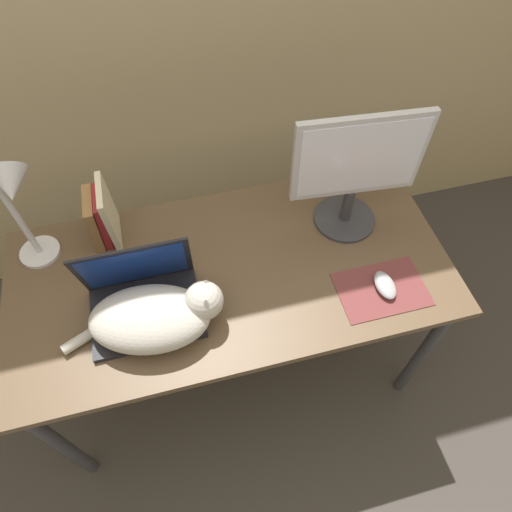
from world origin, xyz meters
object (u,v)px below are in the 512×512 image
(external_monitor, at_px, (356,170))
(desk_lamp, at_px, (16,201))
(cat, at_px, (156,316))
(computer_mouse, at_px, (385,285))
(book_row, at_px, (102,217))
(laptop, at_px, (143,299))

(external_monitor, xyz_separation_m, desk_lamp, (-0.99, 0.09, 0.04))
(external_monitor, bearing_deg, cat, -159.42)
(cat, distance_m, computer_mouse, 0.70)
(external_monitor, relative_size, book_row, 1.99)
(cat, relative_size, book_row, 2.19)
(computer_mouse, height_order, book_row, book_row)
(laptop, distance_m, computer_mouse, 0.74)
(cat, distance_m, external_monitor, 0.74)
(laptop, relative_size, computer_mouse, 3.12)
(book_row, distance_m, desk_lamp, 0.27)
(cat, xyz_separation_m, computer_mouse, (0.70, -0.04, -0.05))
(cat, relative_size, external_monitor, 1.10)
(computer_mouse, relative_size, desk_lamp, 0.25)
(book_row, bearing_deg, external_monitor, -9.63)
(book_row, xyz_separation_m, desk_lamp, (-0.19, -0.05, 0.18))
(cat, xyz_separation_m, book_row, (-0.12, 0.39, 0.03))
(external_monitor, distance_m, desk_lamp, 1.00)
(laptop, relative_size, book_row, 1.49)
(cat, height_order, external_monitor, external_monitor)
(book_row, bearing_deg, laptop, -73.64)
(computer_mouse, bearing_deg, laptop, 170.64)
(cat, height_order, book_row, book_row)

